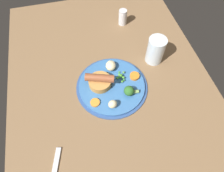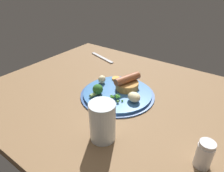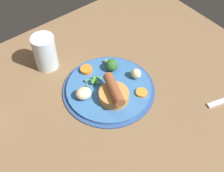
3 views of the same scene
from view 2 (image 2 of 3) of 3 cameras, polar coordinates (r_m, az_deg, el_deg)
The scene contains 12 objects.
dining_table at distance 74.85cm, azimuth 4.20°, elevation -4.60°, with size 110.00×80.00×3.00cm, color brown.
dinner_plate at distance 75.51cm, azimuth 1.54°, elevation -2.30°, with size 27.92×27.92×1.40cm.
sausage_pudding at distance 76.43cm, azimuth 4.35°, elevation 0.78°, with size 8.78×11.20×5.72cm.
pea_pile at distance 70.50cm, azimuth 1.33°, elevation -3.10°, with size 5.55×4.12×1.89cm.
broccoli_floret_near at distance 73.22cm, azimuth -4.20°, elevation -1.05°, with size 3.86×5.77×3.86cm.
potato_chunk_0 at distance 80.27cm, azimuth -2.90°, elevation 1.88°, with size 3.30×2.85×3.36cm, color beige.
potato_chunk_2 at distance 69.64cm, azimuth 6.31°, elevation -3.14°, with size 4.74×4.08×3.33cm, color beige.
carrot_slice_0 at distance 83.59cm, azimuth 1.18°, elevation 2.13°, with size 3.46×3.46×0.78cm, color orange.
carrot_slice_1 at distance 67.61cm, azimuth -2.03°, elevation -5.17°, with size 3.77×3.77×1.25cm, color orange.
fork at distance 108.44cm, azimuth -2.86°, elevation 8.08°, with size 18.00×1.60×0.60cm, color silver.
drinking_glass at distance 54.70cm, azimuth -2.74°, elevation -10.09°, with size 7.18×7.18×11.61cm, color silver.
salt_shaker at distance 54.11cm, azimuth 24.86°, elevation -17.29°, with size 3.91×3.91×7.45cm.
Camera 2 is at (31.50, -52.79, 44.21)cm, focal length 32.00 mm.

